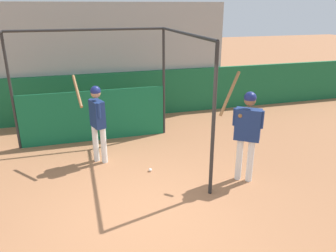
# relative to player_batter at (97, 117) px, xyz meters

# --- Properties ---
(ground_plane) EXTENTS (60.00, 60.00, 0.00)m
(ground_plane) POSITION_rel_player_batter_xyz_m (0.60, -2.27, -1.08)
(ground_plane) COLOR #9E6642
(outfield_wall) EXTENTS (24.00, 0.12, 1.45)m
(outfield_wall) POSITION_rel_player_batter_xyz_m (0.60, 3.07, -0.36)
(outfield_wall) COLOR #196038
(outfield_wall) RESTS_ON ground
(bleacher_section) EXTENTS (7.60, 4.00, 3.53)m
(bleacher_section) POSITION_rel_player_batter_xyz_m (0.60, 5.13, 0.68)
(bleacher_section) COLOR #9E9E99
(bleacher_section) RESTS_ON ground
(batting_cage) EXTENTS (3.86, 3.39, 2.89)m
(batting_cage) POSITION_rel_player_batter_xyz_m (0.01, 0.78, 0.13)
(batting_cage) COLOR #282828
(batting_cage) RESTS_ON ground
(player_batter) EXTENTS (0.63, 0.78, 1.96)m
(player_batter) POSITION_rel_player_batter_xyz_m (0.00, 0.00, 0.00)
(player_batter) COLOR white
(player_batter) RESTS_ON ground
(player_waiting) EXTENTS (0.85, 0.65, 2.21)m
(player_waiting) POSITION_rel_player_batter_xyz_m (2.76, -1.69, 0.08)
(player_waiting) COLOR white
(player_waiting) RESTS_ON ground
(baseball) EXTENTS (0.07, 0.07, 0.07)m
(baseball) POSITION_rel_player_batter_xyz_m (1.00, -0.81, -1.05)
(baseball) COLOR white
(baseball) RESTS_ON ground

